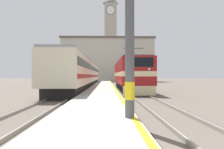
# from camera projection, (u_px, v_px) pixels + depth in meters

# --- Properties ---
(ground_plane) EXTENTS (200.00, 200.00, 0.00)m
(ground_plane) POSITION_uv_depth(u_px,v_px,m) (103.00, 87.00, 34.08)
(ground_plane) COLOR #60564C
(platform) EXTENTS (3.12, 140.00, 0.36)m
(platform) POSITION_uv_depth(u_px,v_px,m) (103.00, 87.00, 29.08)
(platform) COLOR #ADA89E
(platform) RESTS_ON ground
(rail_track_near) EXTENTS (2.84, 140.00, 0.16)m
(rail_track_near) POSITION_uv_depth(u_px,v_px,m) (127.00, 89.00, 29.16)
(rail_track_near) COLOR #60564C
(rail_track_near) RESTS_ON ground
(rail_track_far) EXTENTS (2.83, 140.00, 0.16)m
(rail_track_far) POSITION_uv_depth(u_px,v_px,m) (81.00, 89.00, 29.00)
(rail_track_far) COLOR #60564C
(rail_track_far) RESTS_ON ground
(locomotive_train) EXTENTS (2.92, 16.78, 4.59)m
(locomotive_train) POSITION_uv_depth(u_px,v_px,m) (129.00, 75.00, 26.42)
(locomotive_train) COLOR black
(locomotive_train) RESTS_ON ground
(passenger_train) EXTENTS (2.92, 41.78, 3.83)m
(passenger_train) POSITION_uv_depth(u_px,v_px,m) (85.00, 74.00, 35.12)
(passenger_train) COLOR black
(passenger_train) RESTS_ON ground
(catenary_mast) EXTENTS (2.31, 0.33, 7.85)m
(catenary_mast) POSITION_uv_depth(u_px,v_px,m) (131.00, 4.00, 7.33)
(catenary_mast) COLOR #4C4C51
(catenary_mast) RESTS_ON platform
(clock_tower) EXTENTS (5.29, 5.29, 31.43)m
(clock_tower) POSITION_uv_depth(u_px,v_px,m) (110.00, 34.00, 78.20)
(clock_tower) COLOR #ADA393
(clock_tower) RESTS_ON ground
(station_building) EXTENTS (26.93, 10.30, 12.78)m
(station_building) POSITION_uv_depth(u_px,v_px,m) (108.00, 60.00, 65.55)
(station_building) COLOR #B7B2A3
(station_building) RESTS_ON ground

